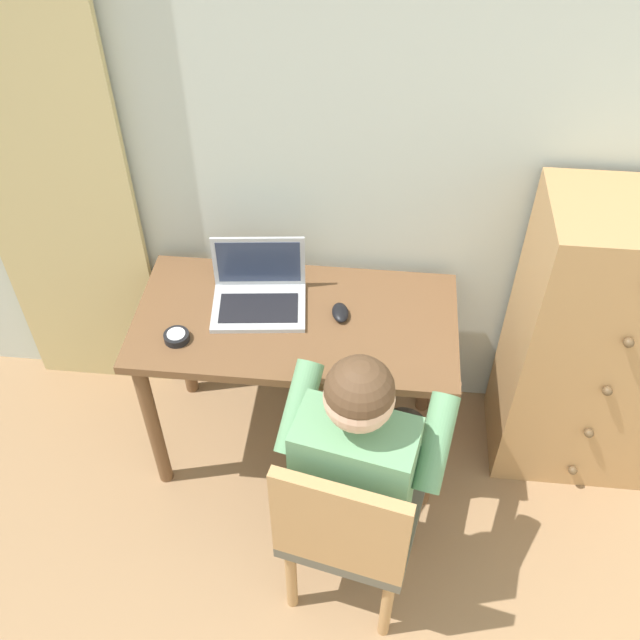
{
  "coord_description": "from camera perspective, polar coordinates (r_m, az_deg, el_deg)",
  "views": [
    {
      "loc": [
        -0.18,
        -0.02,
        2.61
      ],
      "look_at": [
        -0.35,
        1.73,
        0.85
      ],
      "focal_mm": 40.73,
      "sensor_mm": 36.0,
      "label": 1
    }
  ],
  "objects": [
    {
      "name": "computer_mouse",
      "position": [
        2.64,
        1.61,
        0.59
      ],
      "size": [
        0.08,
        0.11,
        0.03
      ],
      "primitive_type": "ellipsoid",
      "rotation": [
        0.0,
        0.0,
        0.19
      ],
      "color": "black",
      "rests_on": "desk"
    },
    {
      "name": "curtain_panel",
      "position": [
        2.89,
        -20.66,
        10.91
      ],
      "size": [
        0.62,
        0.03,
        2.24
      ],
      "primitive_type": "cube",
      "color": "#CCB77A",
      "rests_on": "ground_plane"
    },
    {
      "name": "wall_back",
      "position": [
        2.61,
        9.01,
        13.03
      ],
      "size": [
        4.8,
        0.05,
        2.5
      ],
      "primitive_type": "cube",
      "color": "silver",
      "rests_on": "ground_plane"
    },
    {
      "name": "person_seated",
      "position": [
        2.37,
        3.45,
        -10.06
      ],
      "size": [
        0.61,
        0.64,
        1.19
      ],
      "color": "#4C4C4C",
      "rests_on": "ground_plane"
    },
    {
      "name": "chair",
      "position": [
        2.43,
        2.19,
        -15.91
      ],
      "size": [
        0.49,
        0.48,
        0.87
      ],
      "color": "#5C5749",
      "rests_on": "ground_plane"
    },
    {
      "name": "laptop",
      "position": [
        2.67,
        -4.82,
        2.23
      ],
      "size": [
        0.37,
        0.29,
        0.24
      ],
      "color": "#B7BABF",
      "rests_on": "desk"
    },
    {
      "name": "dresser",
      "position": [
        2.91,
        20.92,
        -1.83
      ],
      "size": [
        0.62,
        0.45,
        1.25
      ],
      "color": "tan",
      "rests_on": "ground_plane"
    },
    {
      "name": "desk_clock",
      "position": [
        2.6,
        -11.2,
        -1.3
      ],
      "size": [
        0.09,
        0.09,
        0.03
      ],
      "color": "black",
      "rests_on": "desk"
    },
    {
      "name": "desk",
      "position": [
        2.72,
        -1.88,
        -1.61
      ],
      "size": [
        1.18,
        0.6,
        0.75
      ],
      "color": "brown",
      "rests_on": "ground_plane"
    }
  ]
}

